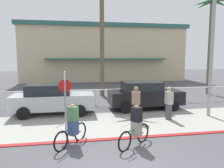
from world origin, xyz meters
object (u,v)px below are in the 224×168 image
(streetlight_curb, at_px, (216,35))
(palm_tree_3, at_px, (212,24))
(car_silver_1, at_px, (52,99))
(pedestrian_0, at_px, (169,105))
(stop_sign_bike_lane, at_px, (65,93))
(palm_tree_2, at_px, (102,9))
(cyclist_teal_0, at_px, (136,127))
(pedestrian_1, at_px, (136,105))
(cyclist_blue_1, at_px, (72,126))
(car_black_2, at_px, (144,95))

(streetlight_curb, relative_size, palm_tree_3, 0.93)
(streetlight_curb, distance_m, car_silver_1, 9.23)
(pedestrian_0, bearing_deg, palm_tree_3, 45.13)
(stop_sign_bike_lane, relative_size, palm_tree_2, 0.26)
(stop_sign_bike_lane, relative_size, cyclist_teal_0, 1.71)
(car_silver_1, distance_m, pedestrian_1, 4.67)
(cyclist_blue_1, bearing_deg, pedestrian_0, 26.71)
(stop_sign_bike_lane, relative_size, cyclist_blue_1, 1.71)
(stop_sign_bike_lane, xyz_separation_m, car_silver_1, (-0.84, 3.22, -0.81))
(streetlight_curb, distance_m, pedestrian_0, 4.25)
(palm_tree_3, relative_size, cyclist_teal_0, 5.35)
(streetlight_curb, bearing_deg, cyclist_blue_1, -161.29)
(cyclist_blue_1, bearing_deg, streetlight_curb, 18.71)
(palm_tree_3, xyz_separation_m, cyclist_teal_0, (-9.32, -9.67, -5.26))
(cyclist_blue_1, bearing_deg, car_black_2, 48.32)
(streetlight_curb, distance_m, cyclist_blue_1, 8.41)
(car_silver_1, height_order, pedestrian_1, pedestrian_1)
(palm_tree_2, relative_size, palm_tree_3, 1.22)
(pedestrian_1, bearing_deg, streetlight_curb, -1.07)
(streetlight_curb, bearing_deg, pedestrian_1, 178.93)
(streetlight_curb, distance_m, cyclist_teal_0, 6.80)
(streetlight_curb, height_order, cyclist_teal_0, streetlight_curb)
(palm_tree_2, bearing_deg, cyclist_teal_0, -91.04)
(stop_sign_bike_lane, xyz_separation_m, cyclist_blue_1, (0.28, -1.30, -0.98))
(car_silver_1, distance_m, car_black_2, 5.43)
(palm_tree_3, bearing_deg, palm_tree_2, 174.84)
(car_black_2, distance_m, cyclist_blue_1, 6.47)
(palm_tree_2, bearing_deg, car_silver_1, -122.69)
(stop_sign_bike_lane, xyz_separation_m, palm_tree_3, (11.82, 7.89, 4.28))
(cyclist_blue_1, xyz_separation_m, pedestrian_0, (4.79, 2.41, 0.08))
(palm_tree_3, bearing_deg, cyclist_blue_1, -141.47)
(palm_tree_2, relative_size, pedestrian_0, 5.81)
(palm_tree_2, distance_m, pedestrian_0, 10.09)
(palm_tree_3, distance_m, cyclist_blue_1, 15.66)
(stop_sign_bike_lane, xyz_separation_m, streetlight_curb, (7.49, 1.14, 2.60))
(cyclist_blue_1, bearing_deg, pedestrian_1, 39.09)
(stop_sign_bike_lane, bearing_deg, car_black_2, 37.65)
(streetlight_curb, distance_m, palm_tree_3, 8.19)
(cyclist_blue_1, height_order, pedestrian_1, pedestrian_1)
(car_black_2, bearing_deg, pedestrian_0, -78.58)
(stop_sign_bike_lane, distance_m, pedestrian_0, 5.27)
(palm_tree_3, distance_m, car_silver_1, 14.41)
(car_silver_1, height_order, car_black_2, same)
(palm_tree_2, height_order, pedestrian_1, palm_tree_2)
(palm_tree_2, relative_size, cyclist_teal_0, 6.51)
(car_black_2, bearing_deg, palm_tree_3, 31.04)
(pedestrian_0, bearing_deg, palm_tree_2, 107.41)
(car_silver_1, xyz_separation_m, cyclist_blue_1, (1.11, -4.52, -0.18))
(car_silver_1, bearing_deg, stop_sign_bike_lane, -75.45)
(cyclist_blue_1, bearing_deg, stop_sign_bike_lane, 102.09)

